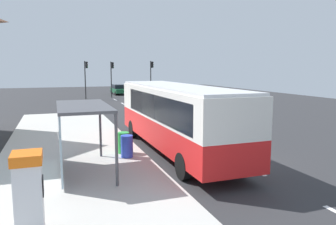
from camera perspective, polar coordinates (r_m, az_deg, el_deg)
ground_plane at (r=27.02m, az=-4.19°, el=-0.71°), size 56.00×92.00×0.04m
sidewalk_platform at (r=14.33m, az=-16.33°, el=-8.30°), size 6.20×30.00×0.18m
lane_stripe_seg_1 at (r=13.62m, az=14.15°, el=-9.44°), size 0.16×2.20×0.01m
lane_stripe_seg_2 at (r=17.84m, az=5.20°, el=-5.11°), size 0.16×2.20×0.01m
lane_stripe_seg_3 at (r=22.38m, az=-0.17°, el=-2.42°), size 0.16×2.20×0.01m
lane_stripe_seg_4 at (r=27.08m, az=-3.68°, el=-0.63°), size 0.16×2.20×0.01m
lane_stripe_seg_5 at (r=31.88m, az=-6.15°, el=0.63°), size 0.16×2.20×0.01m
lane_stripe_seg_6 at (r=36.73m, az=-7.97°, el=1.55°), size 0.16×2.20×0.01m
lane_stripe_seg_7 at (r=41.61m, az=-9.36°, el=2.26°), size 0.16×2.20×0.01m
bus at (r=15.21m, az=1.23°, el=-0.30°), size 2.60×11.03×3.21m
white_van at (r=36.59m, az=-4.86°, el=3.68°), size 2.24×5.29×2.30m
sedan_near at (r=49.87m, az=-8.73°, el=4.09°), size 1.97×4.46×1.52m
ticket_machine at (r=8.22m, az=-23.48°, el=-12.97°), size 0.66×0.76×1.94m
recycling_bin_blue at (r=14.08m, az=-7.30°, el=-5.95°), size 0.52×0.52×0.95m
recycling_bin_green at (r=14.74m, az=-7.89°, el=-5.33°), size 0.52×0.52×0.95m
traffic_light_near_side at (r=43.92m, az=-2.96°, el=6.96°), size 0.49×0.28×4.97m
traffic_light_far_side at (r=43.06m, az=-14.38°, el=6.66°), size 0.49×0.28×4.92m
traffic_light_median at (r=44.31m, az=-9.94°, el=6.79°), size 0.49×0.28×4.89m
bus_shelter at (r=12.13m, az=-16.25°, el=-1.49°), size 1.80×4.00×2.50m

